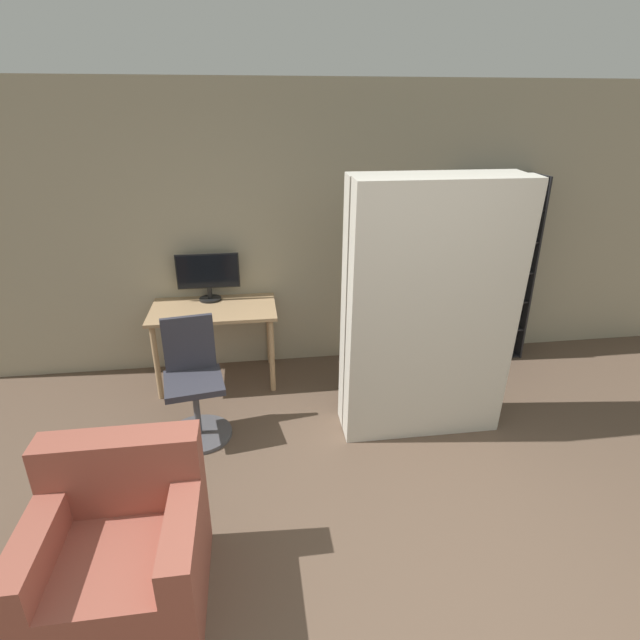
# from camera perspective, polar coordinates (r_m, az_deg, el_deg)

# --- Properties ---
(wall_back) EXTENTS (8.00, 0.06, 2.70)m
(wall_back) POSITION_cam_1_polar(r_m,az_deg,el_deg) (4.93, 2.17, 10.21)
(wall_back) COLOR tan
(wall_back) RESTS_ON ground
(desk) EXTENTS (1.14, 0.68, 0.75)m
(desk) POSITION_cam_1_polar(r_m,az_deg,el_deg) (4.74, -12.00, 0.21)
(desk) COLOR tan
(desk) RESTS_ON ground
(monitor) EXTENTS (0.58, 0.21, 0.45)m
(monitor) POSITION_cam_1_polar(r_m,az_deg,el_deg) (4.82, -12.67, 5.14)
(monitor) COLOR black
(monitor) RESTS_ON desk
(office_chair) EXTENTS (0.52, 0.52, 0.97)m
(office_chair) POSITION_cam_1_polar(r_m,az_deg,el_deg) (4.09, -14.16, -7.70)
(office_chair) COLOR #4C4C51
(office_chair) RESTS_ON ground
(bookshelf) EXTENTS (0.83, 0.33, 1.87)m
(bookshelf) POSITION_cam_1_polar(r_m,az_deg,el_deg) (5.32, 17.56, 5.50)
(bookshelf) COLOR black
(bookshelf) RESTS_ON ground
(mattress_near) EXTENTS (1.26, 0.31, 2.04)m
(mattress_near) POSITION_cam_1_polar(r_m,az_deg,el_deg) (3.75, 12.87, 0.19)
(mattress_near) COLOR beige
(mattress_near) RESTS_ON ground
(mattress_far) EXTENTS (1.26, 0.29, 2.04)m
(mattress_far) POSITION_cam_1_polar(r_m,az_deg,el_deg) (3.95, 11.74, 1.45)
(mattress_far) COLOR beige
(mattress_far) RESTS_ON ground
(armchair) EXTENTS (0.85, 0.80, 0.85)m
(armchair) POSITION_cam_1_polar(r_m,az_deg,el_deg) (3.05, -21.80, -23.07)
(armchair) COLOR #934C3D
(armchair) RESTS_ON ground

